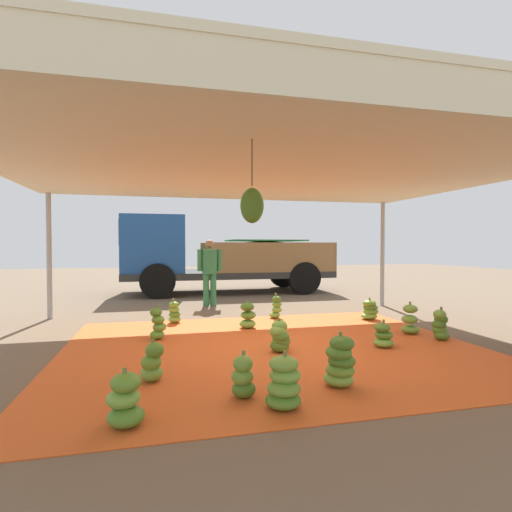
# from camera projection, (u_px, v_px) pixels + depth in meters

# --- Properties ---
(ground_plane) EXTENTS (40.00, 40.00, 0.00)m
(ground_plane) POSITION_uv_depth(u_px,v_px,m) (235.00, 314.00, 8.70)
(ground_plane) COLOR brown
(tarp_orange) EXTENTS (5.97, 5.02, 0.01)m
(tarp_orange) POSITION_uv_depth(u_px,v_px,m) (273.00, 348.00, 5.78)
(tarp_orange) COLOR #E05B23
(tarp_orange) RESTS_ON ground
(tent_canopy) EXTENTS (8.00, 7.00, 2.64)m
(tent_canopy) POSITION_uv_depth(u_px,v_px,m) (275.00, 171.00, 5.62)
(tent_canopy) COLOR #9EA0A5
(tent_canopy) RESTS_ON ground
(banana_bunch_0) EXTENTS (0.42, 0.42, 0.51)m
(banana_bunch_0) POSITION_uv_depth(u_px,v_px,m) (248.00, 316.00, 7.13)
(banana_bunch_0) COLOR #75A83D
(banana_bunch_0) RESTS_ON tarp_orange
(banana_bunch_1) EXTENTS (0.45, 0.45, 0.59)m
(banana_bunch_1) POSITION_uv_depth(u_px,v_px,m) (340.00, 363.00, 4.16)
(banana_bunch_1) COLOR #75A83D
(banana_bunch_1) RESTS_ON tarp_orange
(banana_bunch_2) EXTENTS (0.46, 0.44, 0.44)m
(banana_bunch_2) POSITION_uv_depth(u_px,v_px,m) (370.00, 310.00, 8.00)
(banana_bunch_2) COLOR #75A83D
(banana_bunch_2) RESTS_ON tarp_orange
(banana_bunch_3) EXTENTS (0.35, 0.32, 0.55)m
(banana_bunch_3) POSITION_uv_depth(u_px,v_px,m) (158.00, 325.00, 6.27)
(banana_bunch_3) COLOR #60932D
(banana_bunch_3) RESTS_ON tarp_orange
(banana_bunch_4) EXTENTS (0.33, 0.35, 0.47)m
(banana_bunch_4) POSITION_uv_depth(u_px,v_px,m) (280.00, 337.00, 5.53)
(banana_bunch_4) COLOR #518428
(banana_bunch_4) RESTS_ON tarp_orange
(banana_bunch_5) EXTENTS (0.39, 0.39, 0.48)m
(banana_bunch_5) POSITION_uv_depth(u_px,v_px,m) (125.00, 401.00, 3.26)
(banana_bunch_5) COLOR #518428
(banana_bunch_5) RESTS_ON tarp_orange
(banana_bunch_6) EXTENTS (0.33, 0.33, 0.46)m
(banana_bunch_6) POSITION_uv_depth(u_px,v_px,m) (243.00, 378.00, 3.85)
(banana_bunch_6) COLOR #477523
(banana_bunch_6) RESTS_ON tarp_orange
(banana_bunch_7) EXTENTS (0.41, 0.41, 0.54)m
(banana_bunch_7) POSITION_uv_depth(u_px,v_px,m) (410.00, 320.00, 6.68)
(banana_bunch_7) COLOR #6B9E38
(banana_bunch_7) RESTS_ON tarp_orange
(banana_bunch_8) EXTENTS (0.44, 0.44, 0.52)m
(banana_bunch_8) POSITION_uv_depth(u_px,v_px,m) (284.00, 384.00, 3.62)
(banana_bunch_8) COLOR #518428
(banana_bunch_8) RESTS_ON tarp_orange
(banana_bunch_9) EXTENTS (0.32, 0.33, 0.47)m
(banana_bunch_9) POSITION_uv_depth(u_px,v_px,m) (174.00, 313.00, 7.64)
(banana_bunch_9) COLOR #75A83D
(banana_bunch_9) RESTS_ON tarp_orange
(banana_bunch_10) EXTENTS (0.32, 0.33, 0.52)m
(banana_bunch_10) POSITION_uv_depth(u_px,v_px,m) (440.00, 326.00, 6.25)
(banana_bunch_10) COLOR #477523
(banana_bunch_10) RESTS_ON tarp_orange
(banana_bunch_11) EXTENTS (0.38, 0.38, 0.41)m
(banana_bunch_11) POSITION_uv_depth(u_px,v_px,m) (383.00, 336.00, 5.80)
(banana_bunch_11) COLOR #75A83D
(banana_bunch_11) RESTS_ON tarp_orange
(banana_bunch_12) EXTENTS (0.31, 0.32, 0.47)m
(banana_bunch_12) POSITION_uv_depth(u_px,v_px,m) (152.00, 363.00, 4.31)
(banana_bunch_12) COLOR #6B9E38
(banana_bunch_12) RESTS_ON tarp_orange
(banana_bunch_13) EXTENTS (0.31, 0.29, 0.51)m
(banana_bunch_13) POSITION_uv_depth(u_px,v_px,m) (276.00, 308.00, 8.13)
(banana_bunch_13) COLOR #75A83D
(banana_bunch_13) RESTS_ON tarp_orange
(cargo_truck_main) EXTENTS (6.50, 2.51, 2.40)m
(cargo_truck_main) POSITION_uv_depth(u_px,v_px,m) (218.00, 256.00, 12.65)
(cargo_truck_main) COLOR #2D2D2D
(cargo_truck_main) RESTS_ON ground
(worker_0) EXTENTS (0.60, 0.37, 1.65)m
(worker_0) POSITION_uv_depth(u_px,v_px,m) (210.00, 267.00, 9.80)
(worker_0) COLOR #337A4C
(worker_0) RESTS_ON ground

